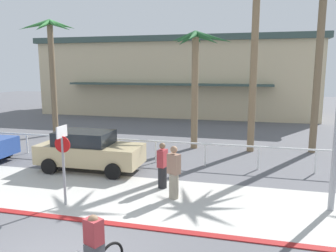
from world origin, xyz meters
The scene contains 13 objects.
ground_plane centered at (0.00, 10.00, 0.00)m, with size 80.00×80.00×0.00m, color #5B5B60.
sidewalk_strip centered at (0.00, 4.20, 0.01)m, with size 44.00×4.00×0.02m, color beige.
curb_paint centered at (0.00, 2.20, 0.01)m, with size 44.00×0.24×0.03m, color maroon.
building_backdrop centered at (-2.84, 26.35, 3.56)m, with size 25.49×10.12×7.07m.
rail_fence centered at (0.00, 8.50, 0.84)m, with size 27.51×0.08×1.04m.
stop_sign_bike_lane centered at (-1.42, 3.07, 1.68)m, with size 0.52×0.56×2.56m.
palm_tree_1 centered at (-8.32, 13.33, 5.70)m, with size 3.33×3.60×7.35m.
palm_tree_2 centered at (1.29, 11.74, 4.81)m, with size 3.17×3.70×6.23m.
palm_tree_3 centered at (4.22, 11.82, 6.63)m, with size 3.40×2.97×9.19m.
palm_tree_4 centered at (7.38, 12.34, 6.56)m, with size 3.13×3.14×8.62m.
car_tan_1 centered at (-2.41, 6.65, 0.87)m, with size 4.40×2.02×1.69m.
pedestrian_0 centered at (1.18, 5.28, 0.78)m, with size 0.37×0.44×1.69m.
pedestrian_1 centered at (1.80, 4.42, 0.84)m, with size 0.47×0.43×1.81m.
Camera 1 is at (4.18, -5.86, 4.28)m, focal length 35.62 mm.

